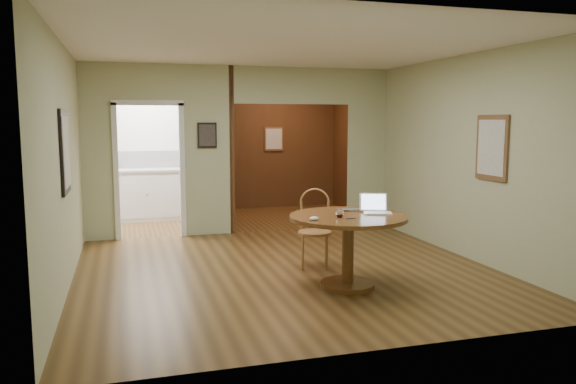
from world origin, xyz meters
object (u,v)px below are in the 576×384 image
object	(u,v)px
dining_table	(348,234)
closed_laptop	(352,210)
chair	(315,224)
open_laptop	(376,208)

from	to	relation	value
dining_table	closed_laptop	xyz separation A→B (m)	(0.14, 0.24, 0.22)
chair	closed_laptop	distance (m)	0.78
dining_table	chair	distance (m)	0.95
chair	open_laptop	size ratio (longest dim) A/B	2.73
chair	open_laptop	distance (m)	1.02
chair	dining_table	bearing A→B (deg)	-68.50
open_laptop	closed_laptop	xyz separation A→B (m)	(-0.21, 0.17, -0.05)
chair	open_laptop	bearing A→B (deg)	-46.89
open_laptop	closed_laptop	bearing A→B (deg)	160.64
dining_table	open_laptop	world-z (taller)	open_laptop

